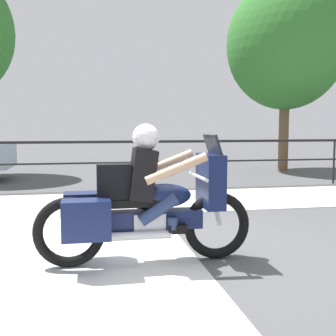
% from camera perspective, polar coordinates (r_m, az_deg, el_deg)
% --- Properties ---
extents(ground_plane, '(120.00, 120.00, 0.00)m').
position_cam_1_polar(ground_plane, '(5.03, 2.43, -11.40)').
color(ground_plane, '#4C4C4F').
extents(sidewalk_band, '(44.00, 2.40, 0.01)m').
position_cam_1_polar(sidewalk_band, '(8.28, -2.96, -4.53)').
color(sidewalk_band, '#B7B2A8').
rests_on(sidewalk_band, ground).
extents(crosswalk_band, '(3.40, 6.00, 0.01)m').
position_cam_1_polar(crosswalk_band, '(4.74, -16.90, -12.66)').
color(crosswalk_band, silver).
rests_on(crosswalk_band, ground).
extents(fence_railing, '(36.00, 0.05, 1.14)m').
position_cam_1_polar(fence_railing, '(9.86, -4.33, 2.34)').
color(fence_railing, black).
rests_on(fence_railing, ground).
extents(motorcycle, '(2.35, 0.76, 1.50)m').
position_cam_1_polar(motorcycle, '(4.52, -3.43, -4.63)').
color(motorcycle, black).
rests_on(motorcycle, ground).
extents(tree_behind_sign, '(3.82, 3.82, 6.21)m').
position_cam_1_polar(tree_behind_sign, '(14.63, 15.70, 15.83)').
color(tree_behind_sign, brown).
rests_on(tree_behind_sign, ground).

